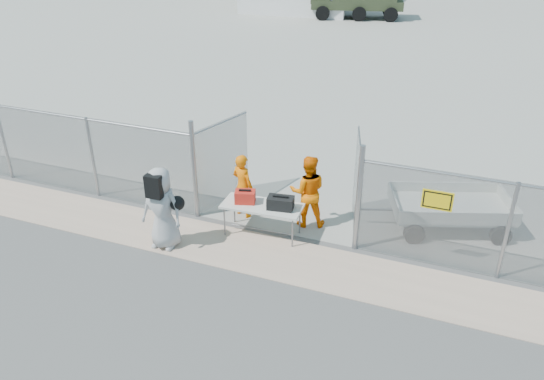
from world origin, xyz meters
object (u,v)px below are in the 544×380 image
at_px(security_worker_right, 308,191).
at_px(visitor, 162,208).
at_px(folding_table, 262,220).
at_px(utility_trailer, 450,211).
at_px(security_worker_left, 243,186).

bearing_deg(security_worker_right, visitor, 17.93).
height_order(folding_table, visitor, visitor).
bearing_deg(folding_table, utility_trailer, 22.81).
bearing_deg(security_worker_right, folding_table, 25.50).
bearing_deg(utility_trailer, visitor, -171.04).
bearing_deg(security_worker_left, utility_trailer, -146.91).
bearing_deg(security_worker_left, security_worker_right, -156.31).
bearing_deg(utility_trailer, security_worker_left, 175.65).
xyz_separation_m(security_worker_left, security_worker_right, (1.61, 0.17, 0.08)).
xyz_separation_m(folding_table, visitor, (-1.87, -1.24, 0.57)).
xyz_separation_m(visitor, utility_trailer, (5.88, 3.21, -0.53)).
bearing_deg(visitor, folding_table, 31.46).
height_order(security_worker_left, utility_trailer, security_worker_left).
relative_size(folding_table, utility_trailer, 0.52).
distance_m(folding_table, security_worker_left, 1.11).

